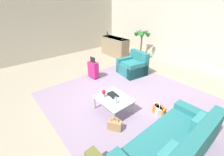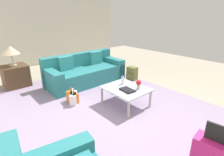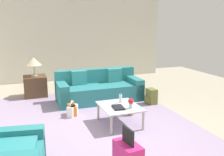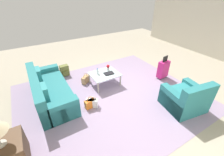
# 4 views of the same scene
# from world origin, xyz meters

# --- Properties ---
(ground_plane) EXTENTS (12.00, 12.00, 0.00)m
(ground_plane) POSITION_xyz_m (0.00, 0.00, 0.00)
(ground_plane) COLOR #A89E89
(wall_right) EXTENTS (0.12, 8.00, 3.10)m
(wall_right) POSITION_xyz_m (5.06, 0.00, 1.55)
(wall_right) COLOR beige
(wall_right) RESTS_ON ground
(area_rug) EXTENTS (5.20, 4.40, 0.01)m
(area_rug) POSITION_xyz_m (0.60, 0.20, 0.00)
(area_rug) COLOR #9984A3
(area_rug) RESTS_ON ground
(couch) EXTENTS (0.92, 2.25, 0.83)m
(couch) POSITION_xyz_m (2.19, -0.60, 0.29)
(couch) COLOR teal
(couch) RESTS_ON ground
(coffee_table) EXTENTS (0.93, 0.77, 0.41)m
(coffee_table) POSITION_xyz_m (0.40, -0.50, 0.36)
(coffee_table) COLOR silver
(coffee_table) RESTS_ON ground
(water_bottle) EXTENTS (0.06, 0.06, 0.20)m
(water_bottle) POSITION_xyz_m (0.60, -0.60, 0.50)
(water_bottle) COLOR silver
(water_bottle) RESTS_ON coffee_table
(coffee_table_book) EXTENTS (0.33, 0.23, 0.03)m
(coffee_table_book) POSITION_xyz_m (0.28, -0.42, 0.42)
(coffee_table_book) COLOR black
(coffee_table_book) RESTS_ON coffee_table
(flower_vase) EXTENTS (0.11, 0.11, 0.21)m
(flower_vase) POSITION_xyz_m (0.18, -0.65, 0.53)
(flower_vase) COLOR #B2B7BC
(flower_vase) RESTS_ON coffee_table
(side_table) EXTENTS (0.63, 0.63, 0.59)m
(side_table) POSITION_xyz_m (3.20, 1.00, 0.29)
(side_table) COLOR #513823
(side_table) RESTS_ON ground
(table_lamp) EXTENTS (0.44, 0.44, 0.54)m
(table_lamp) POSITION_xyz_m (3.20, 1.00, 1.00)
(table_lamp) COLOR #ADA899
(table_lamp) RESTS_ON side_table
(handbag_white) EXTENTS (0.34, 0.30, 0.36)m
(handbag_white) POSITION_xyz_m (1.24, 0.32, 0.13)
(handbag_white) COLOR white
(handbag_white) RESTS_ON ground
(handbag_tan) EXTENTS (0.34, 0.30, 0.36)m
(handbag_tan) POSITION_xyz_m (0.93, -0.92, 0.13)
(handbag_tan) COLOR tan
(handbag_tan) RESTS_ON ground
(handbag_orange) EXTENTS (0.33, 0.15, 0.36)m
(handbag_orange) POSITION_xyz_m (1.28, 0.32, 0.13)
(handbag_orange) COLOR orange
(handbag_orange) RESTS_ON ground
(backpack_olive) EXTENTS (0.31, 0.26, 0.40)m
(backpack_olive) POSITION_xyz_m (1.40, -1.79, 0.19)
(backpack_olive) COLOR olive
(backpack_olive) RESTS_ON ground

